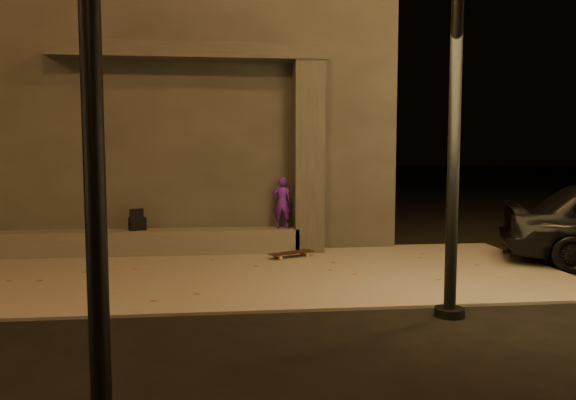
{
  "coord_description": "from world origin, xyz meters",
  "views": [
    {
      "loc": [
        0.14,
        -6.87,
        1.99
      ],
      "look_at": [
        1.12,
        2.0,
        1.19
      ],
      "focal_mm": 35.0,
      "sensor_mm": 36.0,
      "label": 1
    }
  ],
  "objects": [
    {
      "name": "building",
      "position": [
        -1.0,
        6.49,
        2.61
      ],
      "size": [
        9.0,
        5.1,
        5.22
      ],
      "color": "#33312E",
      "rests_on": "ground"
    },
    {
      "name": "skateboard",
      "position": [
        1.3,
        3.1,
        0.12
      ],
      "size": [
        0.88,
        0.6,
        0.1
      ],
      "rotation": [
        0.0,
        0.0,
        0.47
      ],
      "color": "black",
      "rests_on": "sidewalk"
    },
    {
      "name": "skateboarder",
      "position": [
        1.2,
        3.75,
        0.98
      ],
      "size": [
        0.39,
        0.29,
        0.98
      ],
      "primitive_type": "imported",
      "rotation": [
        0.0,
        0.0,
        2.97
      ],
      "color": "#491795",
      "rests_on": "ledge"
    },
    {
      "name": "column",
      "position": [
        1.7,
        3.75,
        1.84
      ],
      "size": [
        0.55,
        0.55,
        3.6
      ],
      "primitive_type": "cube",
      "color": "#33312E",
      "rests_on": "sidewalk"
    },
    {
      "name": "sidewalk",
      "position": [
        0.0,
        2.0,
        0.02
      ],
      "size": [
        11.0,
        4.4,
        0.04
      ],
      "primitive_type": "cube",
      "color": "slate",
      "rests_on": "ground"
    },
    {
      "name": "backpack",
      "position": [
        -1.52,
        3.75,
        0.63
      ],
      "size": [
        0.34,
        0.29,
        0.41
      ],
      "rotation": [
        0.0,
        0.0,
        0.43
      ],
      "color": "black",
      "rests_on": "ledge"
    },
    {
      "name": "ground",
      "position": [
        0.0,
        0.0,
        0.0
      ],
      "size": [
        120.0,
        120.0,
        0.0
      ],
      "primitive_type": "plane",
      "color": "black",
      "rests_on": "ground"
    },
    {
      "name": "ledge",
      "position": [
        -1.5,
        3.75,
        0.27
      ],
      "size": [
        6.0,
        0.55,
        0.45
      ],
      "primitive_type": "cube",
      "color": "#514E49",
      "rests_on": "sidewalk"
    },
    {
      "name": "canopy",
      "position": [
        -0.5,
        3.8,
        3.78
      ],
      "size": [
        5.0,
        0.7,
        0.28
      ],
      "primitive_type": "cube",
      "color": "#33312E",
      "rests_on": "column"
    }
  ]
}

